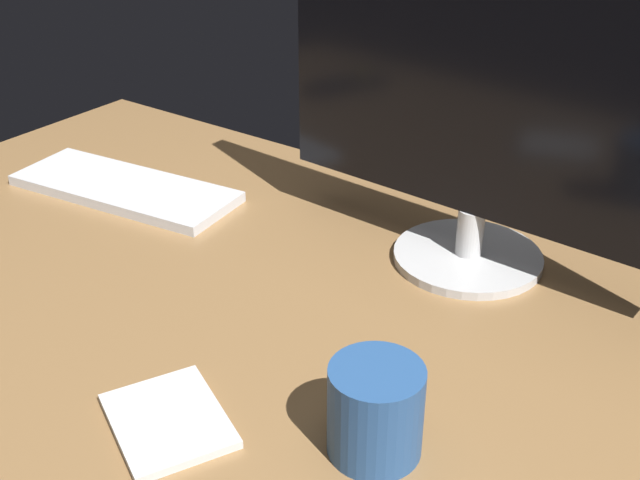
% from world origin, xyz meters
% --- Properties ---
extents(desk, '(1.40, 0.84, 0.02)m').
position_xyz_m(desk, '(0.00, 0.00, 0.01)').
color(desk, olive).
rests_on(desk, ground).
extents(monitor, '(0.55, 0.19, 0.36)m').
position_xyz_m(monitor, '(0.15, 0.25, 0.22)').
color(monitor, silver).
rests_on(monitor, desk).
extents(keyboard, '(0.37, 0.17, 0.02)m').
position_xyz_m(keyboard, '(-0.37, 0.13, 0.03)').
color(keyboard, silver).
rests_on(keyboard, desk).
extents(coffee_mug, '(0.09, 0.09, 0.09)m').
position_xyz_m(coffee_mug, '(0.23, -0.12, 0.07)').
color(coffee_mug, '#28518C').
rests_on(coffee_mug, desk).
extents(notepad, '(0.16, 0.15, 0.01)m').
position_xyz_m(notepad, '(0.05, -0.20, 0.02)').
color(notepad, silver).
rests_on(notepad, desk).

